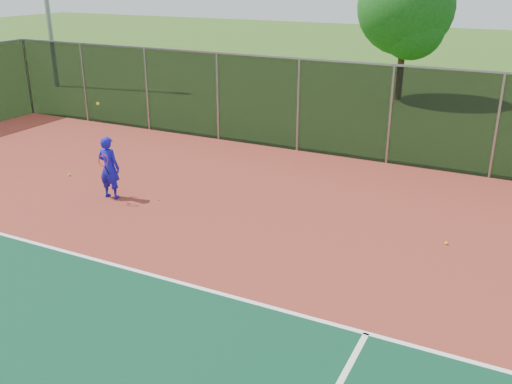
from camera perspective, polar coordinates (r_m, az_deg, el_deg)
court_apron at (r=9.65m, az=-2.58°, el=-14.04°), size 30.00×20.00×0.02m
fence_back at (r=17.76m, az=13.29°, el=7.60°), size 30.00×0.06×3.03m
tennis_player at (r=15.19m, az=-14.49°, el=2.40°), size 0.63×0.63×2.49m
practice_ball_1 at (r=17.42m, az=-18.17°, el=1.65°), size 0.07×0.07×0.07m
practice_ball_2 at (r=13.11m, az=18.50°, el=-4.88°), size 0.07×0.07×0.07m
practice_ball_4 at (r=15.97m, az=-14.07°, el=0.33°), size 0.07×0.07×0.07m
tree_back_left at (r=27.07m, az=14.91°, el=17.06°), size 4.26×4.26×6.26m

